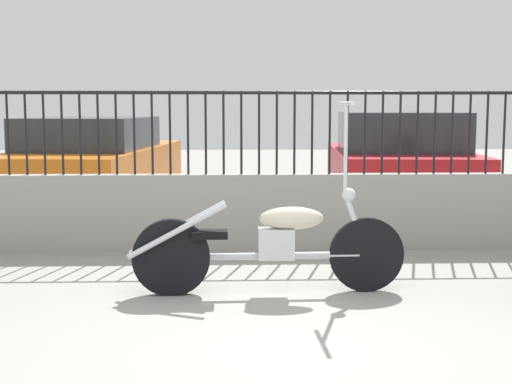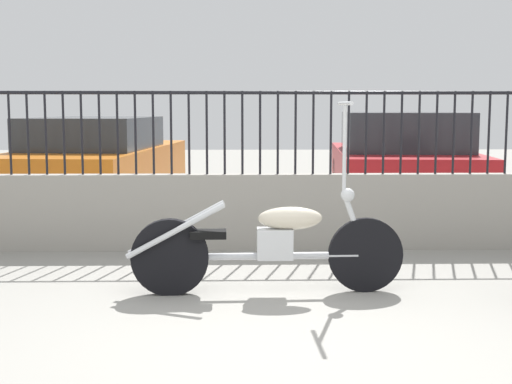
{
  "view_description": "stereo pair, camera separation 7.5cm",
  "coord_description": "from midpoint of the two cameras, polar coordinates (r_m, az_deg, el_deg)",
  "views": [
    {
      "loc": [
        -0.29,
        -4.24,
        1.47
      ],
      "look_at": [
        -0.06,
        2.11,
        0.7
      ],
      "focal_mm": 50.0,
      "sensor_mm": 36.0,
      "label": 1
    },
    {
      "loc": [
        -0.21,
        -4.25,
        1.47
      ],
      "look_at": [
        -0.06,
        2.11,
        0.7
      ],
      "focal_mm": 50.0,
      "sensor_mm": 36.0,
      "label": 2
    }
  ],
  "objects": [
    {
      "name": "motorcycle_silver",
      "position": [
        5.59,
        -0.08,
        -4.11
      ],
      "size": [
        2.18,
        0.52,
        1.51
      ],
      "rotation": [
        0.0,
        0.0,
        0.03
      ],
      "color": "black",
      "rests_on": "ground_plane"
    },
    {
      "name": "fence_railing",
      "position": [
        7.23,
        -0.05,
        5.8
      ],
      "size": [
        9.54,
        0.04,
        0.84
      ],
      "color": "black",
      "rests_on": "low_wall"
    },
    {
      "name": "low_wall",
      "position": [
        7.31,
        -0.05,
        -1.6
      ],
      "size": [
        9.54,
        0.18,
        0.78
      ],
      "color": "#9E998E",
      "rests_on": "ground_plane"
    },
    {
      "name": "car_orange",
      "position": [
        10.52,
        -13.0,
        2.36
      ],
      "size": [
        2.16,
        4.71,
        1.31
      ],
      "rotation": [
        0.0,
        0.0,
        1.47
      ],
      "color": "black",
      "rests_on": "ground_plane"
    },
    {
      "name": "car_red",
      "position": [
        10.4,
        11.1,
        2.46
      ],
      "size": [
        2.14,
        4.04,
        1.38
      ],
      "rotation": [
        0.0,
        0.0,
        1.48
      ],
      "color": "black",
      "rests_on": "ground_plane"
    },
    {
      "name": "ground_plane",
      "position": [
        4.5,
        1.3,
        -12.15
      ],
      "size": [
        40.0,
        40.0,
        0.0
      ],
      "primitive_type": "plane",
      "color": "gray"
    }
  ]
}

